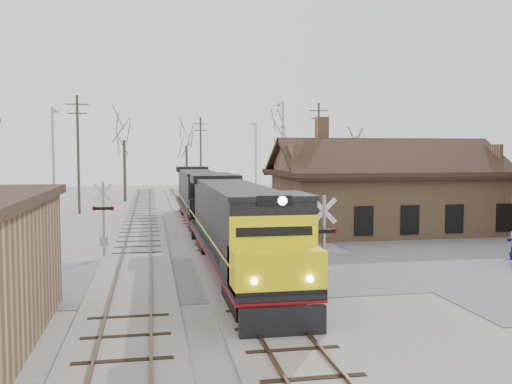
# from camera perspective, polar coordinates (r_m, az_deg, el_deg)

# --- Properties ---
(ground) EXTENTS (140.00, 140.00, 0.00)m
(ground) POSITION_cam_1_polar(r_m,az_deg,el_deg) (25.54, -1.88, -8.36)
(ground) COLOR #9F9A8F
(ground) RESTS_ON ground
(road) EXTENTS (60.00, 9.00, 0.03)m
(road) POSITION_cam_1_polar(r_m,az_deg,el_deg) (25.54, -1.88, -8.33)
(road) COLOR #5B5B5F
(road) RESTS_ON ground
(track_main) EXTENTS (3.40, 90.00, 0.24)m
(track_main) POSITION_cam_1_polar(r_m,az_deg,el_deg) (40.21, -5.11, -3.74)
(track_main) COLOR #9F9A8F
(track_main) RESTS_ON ground
(track_siding) EXTENTS (3.40, 90.00, 0.24)m
(track_siding) POSITION_cam_1_polar(r_m,az_deg,el_deg) (40.04, -11.55, -3.83)
(track_siding) COLOR #9F9A8F
(track_siding) RESTS_ON ground
(depot) EXTENTS (15.20, 9.31, 7.90)m
(depot) POSITION_cam_1_polar(r_m,az_deg,el_deg) (40.02, 12.64, -0.48)
(depot) COLOR #A07953
(depot) RESTS_ON ground
(locomotive_lead) EXTENTS (2.79, 18.72, 4.15)m
(locomotive_lead) POSITION_cam_1_polar(r_m,az_deg,el_deg) (25.13, -1.88, -3.52)
(locomotive_lead) COLOR black
(locomotive_lead) RESTS_ON ground
(locomotive_trailing) EXTENTS (2.79, 18.72, 3.93)m
(locomotive_trailing) POSITION_cam_1_polar(r_m,az_deg,el_deg) (43.91, -5.62, -0.31)
(locomotive_trailing) COLOR black
(locomotive_trailing) RESTS_ON ground
(crossbuck_near) EXTENTS (1.10, 0.29, 3.85)m
(crossbuck_near) POSITION_cam_1_polar(r_m,az_deg,el_deg) (21.68, 6.80, -5.71)
(crossbuck_near) COLOR #A5A8AD
(crossbuck_near) RESTS_ON ground
(crossbuck_far) EXTENTS (1.14, 0.30, 3.98)m
(crossbuck_far) POSITION_cam_1_polar(r_m,az_deg,el_deg) (30.30, -15.01, -2.95)
(crossbuck_far) COLOR #A5A8AD
(crossbuck_far) RESTS_ON ground
(streetlight_a) EXTENTS (0.25, 2.04, 8.48)m
(streetlight_a) POSITION_cam_1_polar(r_m,az_deg,el_deg) (40.95, -19.58, 2.80)
(streetlight_a) COLOR #A5A8AD
(streetlight_a) RESTS_ON ground
(streetlight_b) EXTENTS (0.25, 2.04, 9.45)m
(streetlight_b) POSITION_cam_1_polar(r_m,az_deg,el_deg) (45.04, 2.65, 3.74)
(streetlight_b) COLOR #A5A8AD
(streetlight_b) RESTS_ON ground
(streetlight_c) EXTENTS (0.25, 2.04, 8.72)m
(streetlight_c) POSITION_cam_1_polar(r_m,az_deg,el_deg) (61.74, -0.04, 3.47)
(streetlight_c) COLOR #A5A8AD
(streetlight_c) RESTS_ON ground
(utility_pole_a) EXTENTS (2.00, 0.24, 10.48)m
(utility_pole_a) POSITION_cam_1_polar(r_m,az_deg,el_deg) (52.84, -17.36, 3.82)
(utility_pole_a) COLOR #382D23
(utility_pole_a) RESTS_ON ground
(utility_pole_b) EXTENTS (2.00, 0.24, 9.71)m
(utility_pole_b) POSITION_cam_1_polar(r_m,az_deg,el_deg) (70.06, -5.55, 3.66)
(utility_pole_b) COLOR #382D23
(utility_pole_b) RESTS_ON ground
(utility_pole_c) EXTENTS (2.00, 0.24, 10.53)m
(utility_pole_c) POSITION_cam_1_polar(r_m,az_deg,el_deg) (58.99, 6.26, 4.00)
(utility_pole_c) COLOR #382D23
(utility_pole_c) RESTS_ON ground
(tree_b) EXTENTS (4.54, 4.54, 11.11)m
(tree_b) POSITION_cam_1_polar(r_m,az_deg,el_deg) (64.85, -13.07, 6.06)
(tree_b) COLOR #382D23
(tree_b) RESTS_ON ground
(tree_c) EXTENTS (4.22, 4.22, 10.34)m
(tree_c) POSITION_cam_1_polar(r_m,az_deg,el_deg) (74.41, -6.98, 5.43)
(tree_c) COLOR #382D23
(tree_c) RESTS_ON ground
(tree_d) EXTENTS (4.58, 4.58, 11.22)m
(tree_d) POSITION_cam_1_polar(r_m,az_deg,el_deg) (68.57, 2.42, 6.10)
(tree_d) COLOR #382D23
(tree_d) RESTS_ON ground
(tree_e) EXTENTS (3.72, 3.72, 9.10)m
(tree_e) POSITION_cam_1_polar(r_m,az_deg,el_deg) (69.96, 9.99, 4.76)
(tree_e) COLOR #382D23
(tree_e) RESTS_ON ground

